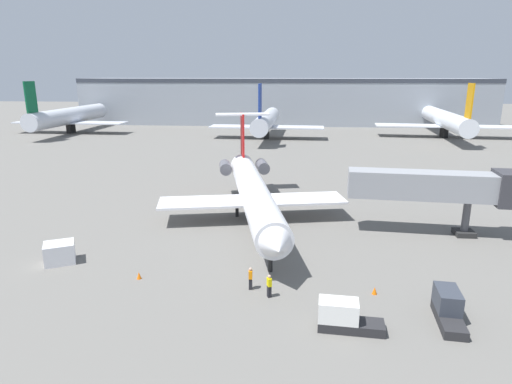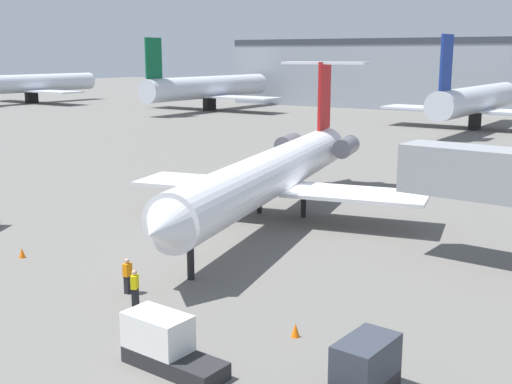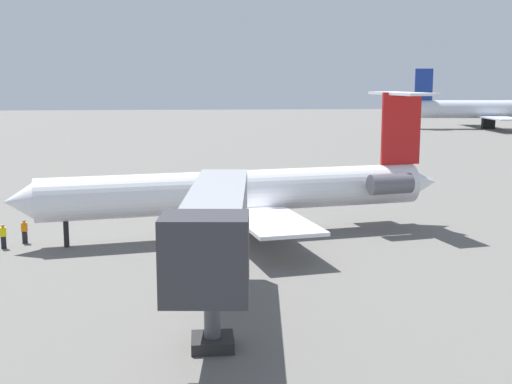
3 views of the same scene
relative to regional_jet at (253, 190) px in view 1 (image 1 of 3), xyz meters
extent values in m
cube|color=#66635E|center=(1.20, 0.37, -3.41)|extent=(400.00, 400.00, 0.10)
cylinder|color=white|center=(0.16, -0.79, -0.07)|extent=(8.41, 28.00, 2.98)
cone|color=white|center=(3.06, -15.28, -0.07)|extent=(3.21, 2.71, 2.83)
cone|color=white|center=(-2.77, 13.80, -0.07)|extent=(2.99, 3.05, 2.53)
cube|color=white|center=(5.25, 1.25, -1.26)|extent=(9.70, 6.08, 0.24)
cube|color=white|center=(-5.33, -0.87, -1.26)|extent=(9.70, 6.08, 0.24)
cylinder|color=#595960|center=(0.34, 10.45, 0.33)|extent=(2.10, 3.43, 1.50)
cylinder|color=#595960|center=(-4.34, 9.51, 0.33)|extent=(2.10, 3.43, 1.50)
cube|color=red|center=(-2.39, 11.94, 4.17)|extent=(0.86, 3.18, 5.50)
cube|color=white|center=(-2.39, 11.94, 6.82)|extent=(7.14, 3.69, 0.20)
cylinder|color=black|center=(2.51, -12.53, -2.46)|extent=(0.36, 0.36, 1.80)
cylinder|color=black|center=(1.33, 1.49, -2.46)|extent=(0.36, 0.36, 1.80)
cylinder|color=black|center=(-1.80, 0.86, -2.46)|extent=(0.36, 0.36, 1.80)
cube|color=gray|center=(17.14, -2.70, 1.50)|extent=(15.21, 3.94, 2.60)
cube|color=#333338|center=(24.24, -3.34, 1.50)|extent=(2.68, 3.40, 3.20)
cylinder|color=#4C4C51|center=(20.89, -3.04, -1.58)|extent=(0.70, 0.70, 3.56)
cube|color=#262626|center=(20.89, -3.04, -3.11)|extent=(1.80, 1.80, 0.50)
cube|color=black|center=(1.22, -15.62, -2.93)|extent=(0.25, 0.33, 0.85)
cube|color=orange|center=(1.22, -15.62, -2.21)|extent=(0.27, 0.41, 0.60)
sphere|color=tan|center=(1.22, -15.62, -1.79)|extent=(0.24, 0.24, 0.24)
cube|color=black|center=(2.63, -16.67, -2.93)|extent=(0.35, 0.39, 0.85)
cube|color=yellow|center=(2.63, -16.67, -2.21)|extent=(0.39, 0.47, 0.60)
sphere|color=tan|center=(2.63, -16.67, -1.79)|extent=(0.24, 0.24, 0.24)
cube|color=#262628|center=(7.83, -20.35, -3.06)|extent=(4.10, 1.73, 0.60)
cube|color=white|center=(7.03, -20.28, -2.11)|extent=(2.51, 1.60, 1.30)
cube|color=#262628|center=(14.06, -19.11, -3.06)|extent=(1.80, 4.12, 0.60)
cube|color=#333842|center=(14.14, -18.31, -2.11)|extent=(1.64, 2.53, 1.30)
cube|color=silver|center=(-14.99, -12.27, -2.50)|extent=(2.98, 2.83, 1.71)
cone|color=orange|center=(10.10, -15.67, -3.08)|extent=(0.36, 0.36, 0.55)
cone|color=orange|center=(-7.45, -14.67, -3.08)|extent=(0.36, 0.36, 0.55)
cube|color=#8C939E|center=(1.20, 95.92, 3.61)|extent=(125.14, 18.67, 13.93)
cube|color=#333842|center=(1.20, 86.78, 9.97)|extent=(125.14, 0.60, 1.20)
cylinder|color=silver|center=(-54.57, 67.36, 1.17)|extent=(5.22, 35.48, 4.26)
cube|color=#0C5933|center=(-54.99, 51.68, 6.81)|extent=(0.41, 4.01, 7.00)
cube|color=silver|center=(-54.57, 67.36, -0.56)|extent=(29.87, 6.80, 0.30)
cube|color=black|center=(-54.57, 67.36, -2.16)|extent=(1.20, 2.80, 2.40)
cylinder|color=silver|center=(-2.06, 61.52, 1.01)|extent=(5.27, 32.91, 3.93)
cube|color=navy|center=(-2.65, 47.14, 6.47)|extent=(0.46, 4.01, 7.00)
cube|color=silver|center=(-2.06, 61.52, -0.56)|extent=(27.75, 7.12, 0.30)
cube|color=black|center=(-2.06, 61.52, -2.16)|extent=(1.20, 2.80, 2.40)
cylinder|color=silver|center=(41.70, 66.93, 1.05)|extent=(7.58, 39.60, 4.02)
cube|color=orange|center=(40.10, 49.30, 6.57)|extent=(0.66, 4.01, 7.00)
cube|color=silver|center=(41.70, 66.93, -0.56)|extent=(33.50, 8.98, 0.30)
cube|color=black|center=(41.70, 66.93, -2.16)|extent=(1.20, 2.80, 2.40)
camera|label=1|loc=(3.94, -44.24, 11.78)|focal=30.50mm
camera|label=2|loc=(21.45, -36.71, 7.55)|focal=45.66mm
camera|label=3|loc=(48.31, -3.53, 8.00)|focal=47.61mm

